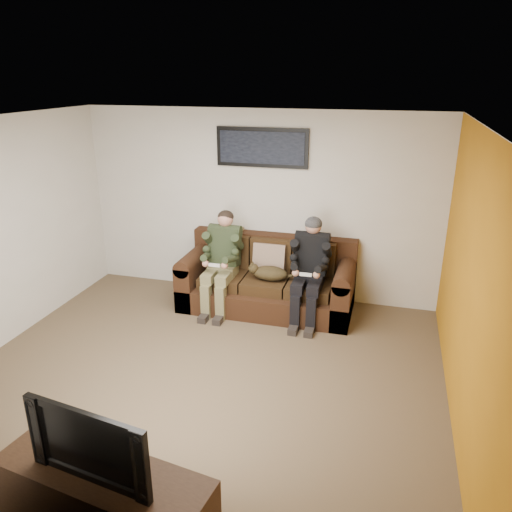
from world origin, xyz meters
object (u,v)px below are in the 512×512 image
(sofa, at_px, (268,281))
(framed_poster, at_px, (262,148))
(television, at_px, (97,438))
(cat, at_px, (269,273))
(tv_stand, at_px, (105,498))
(person_right, at_px, (310,264))
(person_left, at_px, (222,255))

(sofa, xyz_separation_m, framed_poster, (-0.20, 0.38, 1.75))
(television, bearing_deg, sofa, 95.05)
(cat, bearing_deg, television, -94.28)
(sofa, relative_size, framed_poster, 1.83)
(framed_poster, bearing_deg, tv_stand, -90.28)
(person_right, xyz_separation_m, tv_stand, (-0.81, -3.59, -0.50))
(person_right, distance_m, framed_poster, 1.67)
(framed_poster, distance_m, tv_stand, 4.56)
(sofa, distance_m, cat, 0.28)
(television, bearing_deg, person_right, 85.65)
(person_left, xyz_separation_m, person_right, (1.18, 0.00, 0.00))
(person_right, bearing_deg, cat, 178.98)
(person_left, xyz_separation_m, tv_stand, (0.37, -3.59, -0.50))
(television, bearing_deg, framed_poster, 98.11)
(tv_stand, relative_size, television, 1.64)
(cat, distance_m, framed_poster, 1.66)
(tv_stand, bearing_deg, sofa, 95.05)
(tv_stand, distance_m, television, 0.52)
(person_left, distance_m, person_right, 1.18)
(sofa, bearing_deg, person_left, -161.98)
(person_right, relative_size, tv_stand, 0.84)
(person_right, height_order, framed_poster, framed_poster)
(framed_poster, height_order, television, framed_poster)
(framed_poster, bearing_deg, person_left, -124.16)
(framed_poster, bearing_deg, sofa, -62.50)
(person_left, bearing_deg, cat, 0.90)
(framed_poster, height_order, tv_stand, framed_poster)
(sofa, height_order, tv_stand, sofa)
(tv_stand, bearing_deg, person_left, 104.29)
(person_left, distance_m, framed_poster, 1.52)
(framed_poster, relative_size, television, 1.31)
(cat, distance_m, tv_stand, 3.62)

